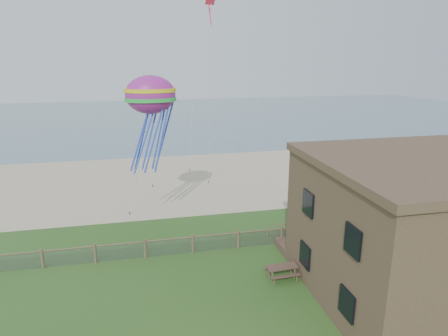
{
  "coord_description": "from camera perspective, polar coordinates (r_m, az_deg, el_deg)",
  "views": [
    {
      "loc": [
        -3.02,
        -17.12,
        12.22
      ],
      "look_at": [
        2.48,
        8.0,
        4.97
      ],
      "focal_mm": 32.0,
      "sensor_mm": 36.0,
      "label": 1
    }
  ],
  "objects": [
    {
      "name": "ground",
      "position": [
        21.25,
        -2.03,
        -19.37
      ],
      "size": [
        160.0,
        160.0,
        0.0
      ],
      "primitive_type": "plane",
      "color": "#2B4E1B",
      "rests_on": "ground"
    },
    {
      "name": "sand_beach",
      "position": [
        41.09,
        -7.57,
        -1.69
      ],
      "size": [
        72.0,
        20.0,
        0.02
      ],
      "primitive_type": "cube",
      "color": "tan",
      "rests_on": "ground"
    },
    {
      "name": "ocean",
      "position": [
        84.07,
        -10.23,
        7.14
      ],
      "size": [
        160.0,
        68.0,
        0.02
      ],
      "primitive_type": "cube",
      "color": "slate",
      "rests_on": "ground"
    },
    {
      "name": "chainlink_fence",
      "position": [
        26.07,
        -4.47,
        -10.9
      ],
      "size": [
        36.2,
        0.2,
        1.25
      ],
      "primitive_type": null,
      "color": "brown",
      "rests_on": "ground"
    },
    {
      "name": "motel_deck",
      "position": [
        29.82,
        21.77,
        -9.12
      ],
      "size": [
        15.0,
        2.0,
        0.5
      ],
      "primitive_type": "cube",
      "color": "brown",
      "rests_on": "ground"
    },
    {
      "name": "picnic_table",
      "position": [
        23.64,
        8.24,
        -14.51
      ],
      "size": [
        1.82,
        1.42,
        0.74
      ],
      "primitive_type": null,
      "rotation": [
        0.0,
        0.0,
        0.06
      ],
      "color": "brown",
      "rests_on": "ground"
    },
    {
      "name": "octopus_kite",
      "position": [
        27.94,
        -10.28,
        6.51
      ],
      "size": [
        3.75,
        2.87,
        7.13
      ],
      "primitive_type": null,
      "rotation": [
        0.0,
        0.0,
        0.13
      ],
      "color": "#F52646"
    },
    {
      "name": "kite_red",
      "position": [
        34.17,
        -1.87,
        22.22
      ],
      "size": [
        1.61,
        1.83,
        2.22
      ],
      "primitive_type": null,
      "rotation": [
        0.44,
        0.0,
        0.44
      ],
      "color": "#E52844"
    }
  ]
}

